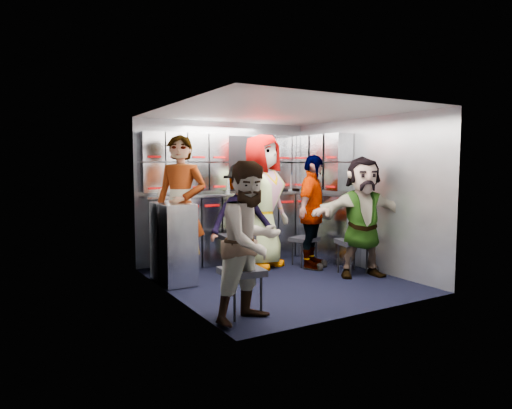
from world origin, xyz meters
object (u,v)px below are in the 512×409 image
jump_seat_near_right (353,244)px  attendant_arc_e (363,217)px  jump_seat_near_left (242,274)px  attendant_arc_a (251,242)px  attendant_arc_c (262,201)px  attendant_standing (181,208)px  jump_seat_center (256,234)px  attendant_arc_d (312,212)px  jump_seat_mid_left (237,239)px  jump_seat_mid_right (304,241)px  attendant_arc_b (243,218)px

jump_seat_near_right → attendant_arc_e: 0.42m
jump_seat_near_left → attendant_arc_a: bearing=-90.0°
attendant_arc_c → attendant_arc_e: size_ratio=1.20×
attendant_standing → attendant_arc_e: bearing=19.4°
attendant_arc_a → jump_seat_near_left: bearing=74.2°
attendant_arc_a → jump_seat_center: bearing=42.9°
attendant_arc_c → attendant_arc_d: size_ratio=1.18×
jump_seat_near_left → attendant_arc_e: 2.21m
jump_seat_mid_left → jump_seat_mid_right: jump_seat_mid_left is taller
jump_seat_near_left → attendant_arc_a: (-0.00, -0.18, 0.34)m
jump_seat_center → jump_seat_mid_left: bearing=-154.0°
jump_seat_mid_left → attendant_arc_e: 1.72m
jump_seat_mid_right → attendant_arc_b: bearing=176.9°
jump_seat_near_left → attendant_arc_d: (1.82, 1.28, 0.39)m
jump_seat_mid_right → attendant_arc_c: (-0.56, 0.26, 0.57)m
jump_seat_center → jump_seat_mid_right: jump_seat_center is taller
jump_seat_near_left → attendant_arc_a: 0.38m
attendant_standing → jump_seat_mid_right: bearing=41.1°
attendant_arc_a → attendant_arc_b: size_ratio=1.01×
attendant_standing → attendant_arc_a: 1.78m
attendant_arc_b → attendant_arc_e: 1.57m
attendant_standing → attendant_arc_b: size_ratio=1.23×
jump_seat_mid_left → jump_seat_center: bearing=26.0°
attendant_arc_b → attendant_arc_d: size_ratio=0.93×
attendant_standing → attendant_arc_c: (1.26, 0.12, 0.02)m
jump_seat_center → attendant_arc_b: bearing=-137.5°
attendant_arc_c → jump_seat_near_right: bearing=-71.2°
jump_seat_center → jump_seat_near_right: bearing=-53.8°
jump_seat_near_left → jump_seat_center: bearing=56.4°
jump_seat_mid_right → attendant_arc_c: bearing=155.3°
jump_seat_center → attendant_arc_e: attendant_arc_e is taller
attendant_standing → attendant_arc_a: size_ratio=1.23×
attendant_arc_e → jump_seat_mid_right: bearing=129.0°
jump_seat_near_left → attendant_arc_a: size_ratio=0.31×
attendant_standing → jump_seat_near_right: bearing=23.5°
attendant_arc_c → attendant_standing: bearing=163.4°
jump_seat_near_right → attendant_arc_a: 2.32m
jump_seat_near_left → jump_seat_mid_left: bearing=63.6°
jump_seat_center → attendant_arc_c: size_ratio=0.29×
attendant_standing → jump_seat_near_left: bearing=-44.7°
jump_seat_near_left → jump_seat_mid_right: jump_seat_near_left is taller
attendant_arc_b → jump_seat_center: bearing=43.9°
jump_seat_mid_right → attendant_arc_c: size_ratio=0.23×
jump_seat_near_right → attendant_arc_e: bearing=-90.0°
jump_seat_center → jump_seat_near_right: 1.42m
attendant_arc_b → attendant_arc_e: bearing=-35.3°
jump_seat_near_left → attendant_arc_c: (1.26, 1.72, 0.53)m
attendant_arc_e → attendant_arc_d: bearing=133.0°
jump_seat_near_left → attendant_standing: 1.68m
jump_seat_near_left → jump_seat_mid_left: (0.84, 1.69, 0.03)m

